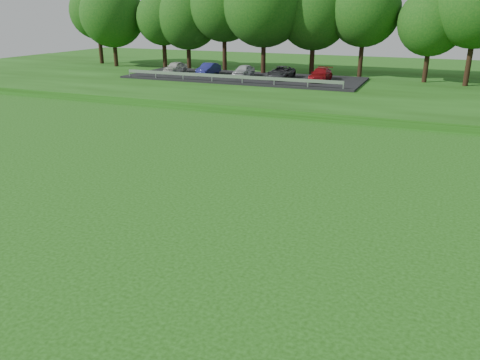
% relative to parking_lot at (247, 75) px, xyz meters
% --- Properties ---
extents(parking_lot, '(24.00, 9.00, 1.38)m').
position_rel_parking_lot_xyz_m(parking_lot, '(0.00, 0.00, 0.00)').
color(parking_lot, black).
rests_on(parking_lot, berm).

